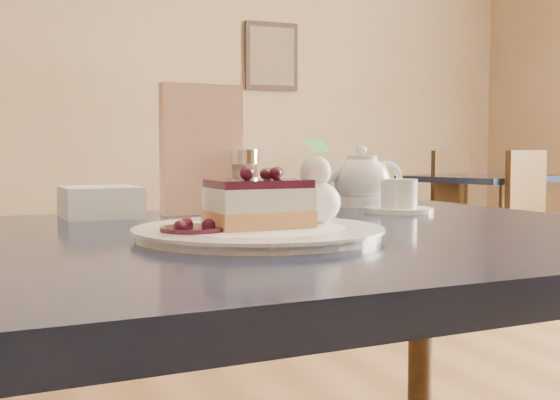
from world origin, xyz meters
name	(u,v)px	position (x,y,z in m)	size (l,w,h in m)	color
main_table	(243,293)	(0.00, 0.40, 0.65)	(1.21, 0.84, 0.72)	black
dessert_plate	(258,233)	(0.01, 0.35, 0.73)	(0.29, 0.29, 0.01)	white
cheesecake_slice	(258,204)	(0.01, 0.35, 0.77)	(0.12, 0.09, 0.06)	#ED9D58
whipped_cream	(315,202)	(0.09, 0.37, 0.76)	(0.06, 0.06, 0.06)	white
berry_sauce	(194,229)	(-0.08, 0.34, 0.74)	(0.08, 0.08, 0.01)	#391024
tea_set	(368,185)	(0.35, 0.70, 0.77)	(0.16, 0.25, 0.10)	white
menu_card	(202,149)	(0.03, 0.69, 0.83)	(0.14, 0.03, 0.21)	beige
sugar_shaker	(242,180)	(0.10, 0.69, 0.78)	(0.06, 0.06, 0.11)	white
napkin_stack	(100,202)	(-0.13, 0.69, 0.75)	(0.12, 0.12, 0.05)	white
bg_table_far_right	(482,271)	(2.57, 3.21, 0.06)	(1.08, 1.64, 1.09)	black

